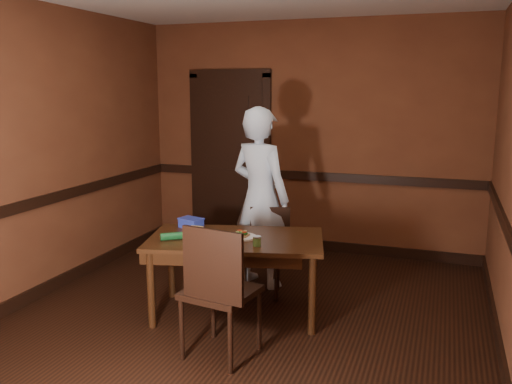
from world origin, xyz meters
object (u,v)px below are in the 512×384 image
Objects in this scene: person at (260,197)px; sandwich_plate at (242,236)px; food_tub at (191,223)px; dining_table at (236,276)px; chair_far at (260,252)px; chair_near at (221,289)px; sauce_jar at (257,241)px; cheese_saucer at (196,230)px.

person is 7.08× the size of sandwich_plate.
sandwich_plate is 1.03× the size of food_tub.
chair_far reaches higher than dining_table.
dining_table is 0.94m from person.
sauce_jar is (0.09, 0.54, 0.22)m from chair_near.
food_tub is (-0.11, 0.13, 0.03)m from cheese_saucer.
chair_far is 3.28× the size of sandwich_plate.
chair_near is 0.75m from sandwich_plate.
food_tub is (-0.67, 0.89, 0.23)m from chair_near.
chair_far is at bearing -74.97° from chair_near.
food_tub is at bearing 72.02° from person.
person is at bearing 68.91° from food_tub.
food_tub is (-0.56, 0.17, 0.03)m from sandwich_plate.
sandwich_plate is 1.59× the size of cheese_saucer.
food_tub is (-0.55, -0.34, 0.32)m from chair_far.
sauce_jar is 0.52× the size of cheese_saucer.
cheese_saucer is (-0.56, 0.76, 0.20)m from chair_near.
dining_table is 9.36× the size of cheese_saucer.
dining_table is at bearing 112.90° from person.
sandwich_plate is at bearing -103.80° from chair_far.
sandwich_plate is at bearing -0.70° from food_tub.
person reaches higher than sandwich_plate.
cheese_saucer is (-0.40, 0.04, 0.36)m from dining_table.
person is at bearing 94.18° from chair_far.
chair_far is at bearing 90.97° from sandwich_plate.
chair_near is at bearing -81.22° from sandwich_plate.
chair_far is 0.72m from food_tub.
sandwich_plate is 3.08× the size of sauce_jar.
chair_near is at bearing -53.48° from cheese_saucer.
sauce_jar is at bearing -48.46° from dining_table.
sandwich_plate is at bearing -71.76° from chair_near.
sandwich_plate is 0.27m from sauce_jar.
chair_far is at bearing 46.72° from cheese_saucer.
chair_near is 6.45× the size of cheese_saucer.
dining_table is 0.54m from cheese_saucer.
cheese_saucer is at bearing -148.05° from chair_far.
sandwich_plate is 0.58m from food_tub.
person is 0.77m from food_tub.
sauce_jar is at bearing -8.43° from food_tub.
sauce_jar is (0.30, -0.95, -0.15)m from person.
dining_table is at bearing -6.31° from cheese_saucer.
chair_near is 0.59m from sauce_jar.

